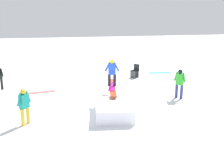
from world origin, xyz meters
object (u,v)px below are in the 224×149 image
(bystander_teal, at_px, (24,105))
(folding_chair, at_px, (135,71))
(rail_feature, at_px, (112,89))
(bystander_green, at_px, (180,82))
(loose_snowboard_cyan, at_px, (160,73))
(main_rider_on_rail, at_px, (112,73))
(loose_snowboard_white, at_px, (41,79))
(loose_snowboard_coral, at_px, (40,92))

(bystander_teal, height_order, folding_chair, bystander_teal)
(rail_feature, xyz_separation_m, bystander_green, (-0.20, -3.35, 0.21))
(bystander_teal, xyz_separation_m, loose_snowboard_cyan, (6.86, -7.98, -0.80))
(rail_feature, bearing_deg, main_rider_on_rail, 0.00)
(rail_feature, relative_size, bystander_green, 1.87)
(main_rider_on_rail, relative_size, folding_chair, 1.62)
(loose_snowboard_white, bearing_deg, loose_snowboard_coral, 34.07)
(loose_snowboard_cyan, distance_m, folding_chair, 2.24)
(rail_feature, relative_size, loose_snowboard_coral, 1.78)
(rail_feature, bearing_deg, bystander_teal, 124.84)
(bystander_green, relative_size, loose_snowboard_white, 1.10)
(loose_snowboard_coral, height_order, loose_snowboard_white, same)
(bystander_green, relative_size, loose_snowboard_coral, 0.95)
(bystander_green, xyz_separation_m, folding_chair, (4.24, 1.11, -0.42))
(bystander_teal, bearing_deg, loose_snowboard_coral, -141.89)
(folding_chair, bearing_deg, loose_snowboard_white, -131.21)
(main_rider_on_rail, distance_m, loose_snowboard_coral, 4.27)
(bystander_green, bearing_deg, folding_chair, 152.81)
(rail_feature, relative_size, loose_snowboard_white, 2.06)
(rail_feature, height_order, loose_snowboard_coral, rail_feature)
(rail_feature, bearing_deg, loose_snowboard_cyan, -34.15)
(rail_feature, bearing_deg, loose_snowboard_white, 46.39)
(bystander_green, relative_size, loose_snowboard_cyan, 0.98)
(loose_snowboard_coral, distance_m, folding_chair, 6.19)
(main_rider_on_rail, relative_size, bystander_green, 0.96)
(main_rider_on_rail, height_order, loose_snowboard_coral, main_rider_on_rail)
(main_rider_on_rail, height_order, loose_snowboard_cyan, main_rider_on_rail)
(main_rider_on_rail, bearing_deg, loose_snowboard_white, 52.39)
(rail_feature, xyz_separation_m, bystander_teal, (-1.96, 3.72, 0.19))
(main_rider_on_rail, xyz_separation_m, bystander_teal, (-1.96, 3.72, -0.57))
(main_rider_on_rail, bearing_deg, bystander_green, -80.47)
(bystander_green, distance_m, loose_snowboard_cyan, 5.24)
(rail_feature, bearing_deg, bystander_green, -86.47)
(loose_snowboard_cyan, distance_m, loose_snowboard_coral, 8.38)
(bystander_green, relative_size, bystander_teal, 1.02)
(rail_feature, height_order, loose_snowboard_cyan, rail_feature)
(loose_snowboard_cyan, bearing_deg, main_rider_on_rail, 54.56)
(rail_feature, bearing_deg, loose_snowboard_coral, 68.68)
(loose_snowboard_cyan, bearing_deg, bystander_green, 85.45)
(loose_snowboard_white, bearing_deg, bystander_teal, 30.38)
(loose_snowboard_cyan, xyz_separation_m, loose_snowboard_coral, (-2.97, 7.84, 0.00))
(bystander_green, height_order, folding_chair, bystander_green)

